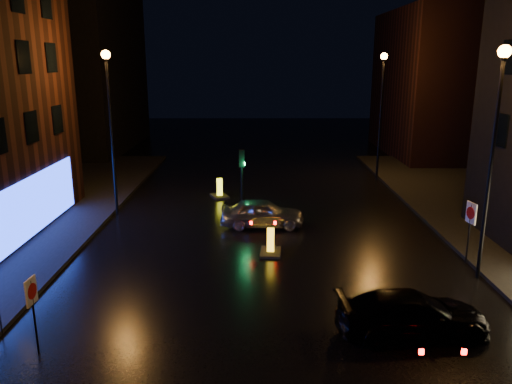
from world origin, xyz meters
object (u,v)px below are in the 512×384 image
Objects in this scene: silver_hatchback at (262,213)px; bollard_far at (220,193)px; bollard_near at (271,248)px; road_sign_left at (32,298)px; road_sign_right at (471,218)px; traffic_signal at (242,205)px; dark_sedan at (412,314)px.

silver_hatchback reaches higher than bollard_far.
road_sign_left reaches higher than bollard_near.
road_sign_left reaches higher than silver_hatchback.
road_sign_left reaches higher than bollard_far.
silver_hatchback is at bearing 63.76° from road_sign_left.
road_sign_left is 15.71m from road_sign_right.
road_sign_right is (14.39, 6.31, 0.21)m from road_sign_left.
bollard_near is at bearing -94.82° from bollard_far.
road_sign_left is (-5.30, -13.00, 1.19)m from traffic_signal.
road_sign_right reaches higher than dark_sedan.
dark_sedan is 7.56m from bollard_near.
silver_hatchback is 1.58× the size of road_sign_right.
bollard_far is 16.96m from road_sign_left.
road_sign_left is (-6.63, -7.43, 1.45)m from bollard_near.
bollard_far reaches higher than bollard_near.
traffic_signal is at bearing -46.90° from road_sign_right.
road_sign_left is at bearing 150.63° from silver_hatchback.
road_sign_left is 0.89× the size of road_sign_right.
silver_hatchback is at bearing 99.26° from bollard_near.
silver_hatchback is 3.59m from bollard_near.
dark_sedan is 16.84m from bollard_far.
road_sign_right is (10.52, -10.14, 1.66)m from bollard_far.
road_sign_right is (8.06, -4.68, 1.22)m from silver_hatchback.
bollard_near is 0.52× the size of road_sign_right.
dark_sedan is 1.76× the size of road_sign_right.
bollard_far is 14.70m from road_sign_right.
bollard_far is at bearing 19.04° from dark_sedan.
traffic_signal is 1.52× the size of road_sign_left.
traffic_signal is at bearing 71.55° from road_sign_left.
bollard_near is 8.01m from road_sign_right.
traffic_signal is 3.74m from bollard_far.
bollard_near is at bearing -76.52° from traffic_signal.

